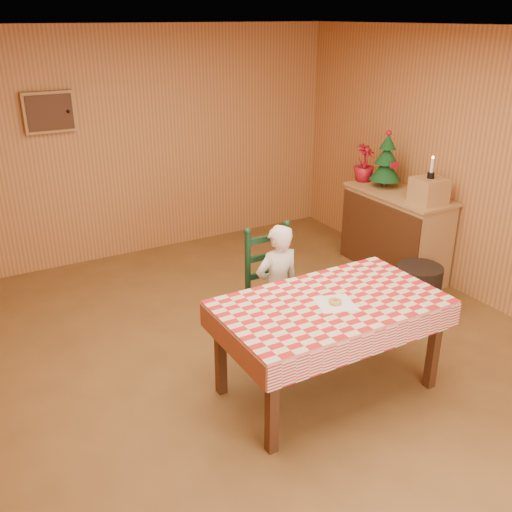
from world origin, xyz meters
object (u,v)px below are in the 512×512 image
(ladder_chair, at_px, (274,291))
(crate, at_px, (429,190))
(dining_table, at_px, (330,311))
(shelf_unit, at_px, (395,233))
(seated_child, at_px, (277,288))
(christmas_tree, at_px, (386,162))
(storage_bin, at_px, (418,287))

(ladder_chair, distance_m, crate, 2.04)
(dining_table, relative_size, shelf_unit, 1.34)
(seated_child, bearing_deg, christmas_tree, -154.65)
(christmas_tree, bearing_deg, seated_child, -154.65)
(christmas_tree, distance_m, storage_bin, 1.47)
(storage_bin, bearing_deg, dining_table, -157.80)
(seated_child, height_order, crate, crate)
(seated_child, relative_size, storage_bin, 2.54)
(crate, relative_size, storage_bin, 0.68)
(shelf_unit, height_order, storage_bin, shelf_unit)
(dining_table, distance_m, seated_child, 0.74)
(ladder_chair, relative_size, shelf_unit, 0.87)
(ladder_chair, xyz_separation_m, storage_bin, (1.57, -0.15, -0.28))
(seated_child, relative_size, crate, 3.75)
(shelf_unit, xyz_separation_m, storage_bin, (-0.38, -0.77, -0.24))
(christmas_tree, bearing_deg, dining_table, -139.71)
(ladder_chair, bearing_deg, christmas_tree, 23.97)
(ladder_chair, relative_size, crate, 3.60)
(christmas_tree, relative_size, storage_bin, 1.40)
(crate, bearing_deg, ladder_chair, -173.64)
(shelf_unit, bearing_deg, storage_bin, -116.19)
(dining_table, distance_m, crate, 2.22)
(crate, bearing_deg, seated_child, -171.99)
(dining_table, bearing_deg, shelf_unit, 35.87)
(seated_child, xyz_separation_m, crate, (1.95, 0.27, 0.49))
(storage_bin, bearing_deg, christmas_tree, 69.23)
(crate, bearing_deg, dining_table, -152.76)
(ladder_chair, bearing_deg, dining_table, -90.00)
(dining_table, xyz_separation_m, crate, (1.95, 1.00, 0.37))
(dining_table, distance_m, ladder_chair, 0.81)
(seated_child, bearing_deg, crate, -171.99)
(ladder_chair, height_order, crate, crate)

